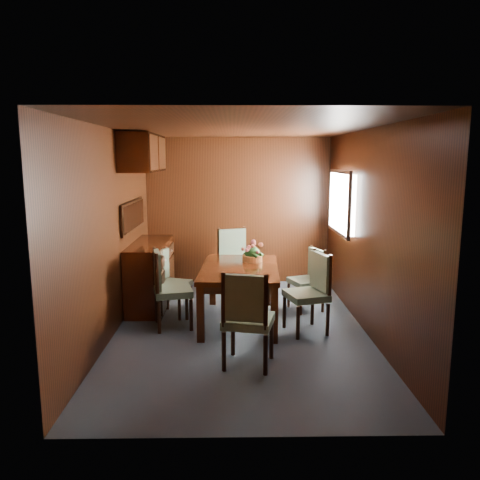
{
  "coord_description": "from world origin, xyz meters",
  "views": [
    {
      "loc": [
        -0.09,
        -5.44,
        2.05
      ],
      "look_at": [
        0.0,
        0.32,
        1.05
      ],
      "focal_mm": 35.0,
      "sensor_mm": 36.0,
      "label": 1
    }
  ],
  "objects_px": {
    "chair_left_near": "(167,285)",
    "chair_right_near": "(312,288)",
    "chair_head": "(247,314)",
    "sideboard": "(151,274)",
    "flower_centerpiece": "(252,251)",
    "dining_table": "(240,275)"
  },
  "relations": [
    {
      "from": "chair_left_near",
      "to": "chair_right_near",
      "type": "height_order",
      "value": "chair_left_near"
    },
    {
      "from": "chair_head",
      "to": "sideboard",
      "type": "bearing_deg",
      "value": 135.24
    },
    {
      "from": "chair_right_near",
      "to": "chair_head",
      "type": "xyz_separation_m",
      "value": [
        -0.8,
        -1.0,
        0.01
      ]
    },
    {
      "from": "chair_left_near",
      "to": "chair_head",
      "type": "xyz_separation_m",
      "value": [
        0.94,
        -1.16,
        0.01
      ]
    },
    {
      "from": "chair_right_near",
      "to": "chair_head",
      "type": "height_order",
      "value": "chair_head"
    },
    {
      "from": "sideboard",
      "to": "flower_centerpiece",
      "type": "relative_size",
      "value": 4.93
    },
    {
      "from": "chair_head",
      "to": "chair_right_near",
      "type": "bearing_deg",
      "value": 64.27
    },
    {
      "from": "sideboard",
      "to": "chair_right_near",
      "type": "relative_size",
      "value": 1.44
    },
    {
      "from": "chair_left_near",
      "to": "dining_table",
      "type": "bearing_deg",
      "value": 89.32
    },
    {
      "from": "sideboard",
      "to": "dining_table",
      "type": "distance_m",
      "value": 1.44
    },
    {
      "from": "dining_table",
      "to": "flower_centerpiece",
      "type": "bearing_deg",
      "value": 65.05
    },
    {
      "from": "sideboard",
      "to": "dining_table",
      "type": "xyz_separation_m",
      "value": [
        1.25,
        -0.71,
        0.16
      ]
    },
    {
      "from": "dining_table",
      "to": "chair_head",
      "type": "distance_m",
      "value": 1.36
    },
    {
      "from": "sideboard",
      "to": "flower_centerpiece",
      "type": "height_order",
      "value": "flower_centerpiece"
    },
    {
      "from": "chair_left_near",
      "to": "chair_head",
      "type": "bearing_deg",
      "value": 26.14
    },
    {
      "from": "flower_centerpiece",
      "to": "sideboard",
      "type": "bearing_deg",
      "value": 164.8
    },
    {
      "from": "sideboard",
      "to": "flower_centerpiece",
      "type": "xyz_separation_m",
      "value": [
        1.42,
        -0.39,
        0.4
      ]
    },
    {
      "from": "chair_left_near",
      "to": "flower_centerpiece",
      "type": "distance_m",
      "value": 1.23
    },
    {
      "from": "chair_head",
      "to": "chair_left_near",
      "type": "bearing_deg",
      "value": 142.22
    },
    {
      "from": "dining_table",
      "to": "chair_right_near",
      "type": "relative_size",
      "value": 1.62
    },
    {
      "from": "chair_right_near",
      "to": "flower_centerpiece",
      "type": "relative_size",
      "value": 3.41
    },
    {
      "from": "chair_left_near",
      "to": "chair_right_near",
      "type": "distance_m",
      "value": 1.76
    }
  ]
}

